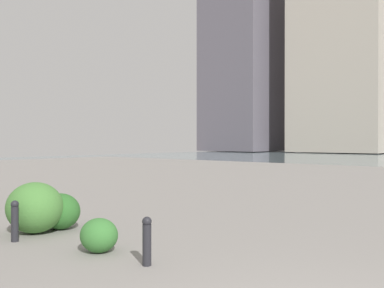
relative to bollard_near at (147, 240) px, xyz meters
The scene contains 7 objects.
building_annex 69.82m from the bollard_near, 72.69° to the right, with size 14.31×15.59×39.34m.
building_highrise 73.44m from the bollard_near, 58.64° to the right, with size 11.88×15.24×33.40m.
bollard_near is the anchor object (origin of this frame).
bollard_mid 2.71m from the bollard_near, 10.79° to the left, with size 0.13×0.13×0.69m.
shrub_low 1.05m from the bollard_near, ahead, with size 0.61×0.55×0.52m.
shrub_round 3.02m from the bollard_near, ahead, with size 1.10×0.99×0.93m.
shrub_tall 3.00m from the bollard_near, 10.15° to the right, with size 0.80×0.72×0.68m.
Camera 1 is at (-0.93, 2.84, 1.68)m, focal length 38.32 mm.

